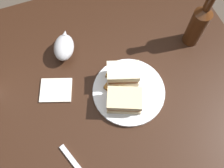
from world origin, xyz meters
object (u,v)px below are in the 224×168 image
plate (129,91)px  cider_bottle (198,24)px  fork (78,168)px  gravy_boat (64,47)px  sandwich_half_left (123,74)px  napkin (56,90)px  sandwich_half_right (124,100)px

plate → cider_bottle: (-0.31, -0.12, 0.09)m
plate → fork: (0.24, 0.18, -0.00)m
fork → plate: bearing=106.6°
plate → cider_bottle: 0.35m
gravy_boat → cider_bottle: (-0.47, 0.11, 0.05)m
plate → sandwich_half_left: sandwich_half_left is taller
plate → sandwich_half_left: (0.00, -0.05, 0.04)m
plate → gravy_boat: (0.16, -0.23, 0.04)m
napkin → fork: 0.28m
plate → sandwich_half_right: (0.03, 0.04, 0.04)m
gravy_boat → cider_bottle: bearing=167.0°
plate → gravy_boat: size_ratio=1.94×
sandwich_half_left → fork: bearing=44.6°
gravy_boat → fork: (0.08, 0.42, -0.04)m
sandwich_half_right → cider_bottle: cider_bottle is taller
sandwich_half_left → gravy_boat: bearing=-48.5°
sandwich_half_left → fork: sandwich_half_left is taller
sandwich_half_right → cider_bottle: size_ratio=0.53×
sandwich_half_left → cider_bottle: (-0.31, -0.07, 0.05)m
sandwich_half_left → plate: bearing=94.9°
sandwich_half_left → napkin: 0.24m
sandwich_half_right → fork: (0.21, 0.15, -0.04)m
sandwich_half_left → napkin: (0.24, -0.04, -0.05)m
sandwich_half_left → napkin: bearing=-10.6°
fork → cider_bottle: bearing=98.4°
sandwich_half_right → gravy_boat: size_ratio=1.02×
gravy_boat → fork: 0.42m
gravy_boat → sandwich_half_right: bearing=115.9°
sandwich_half_right → napkin: (0.21, -0.13, -0.04)m
sandwich_half_left → cider_bottle: size_ratio=0.50×
napkin → fork: bearing=89.5°
plate → napkin: plate is taller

